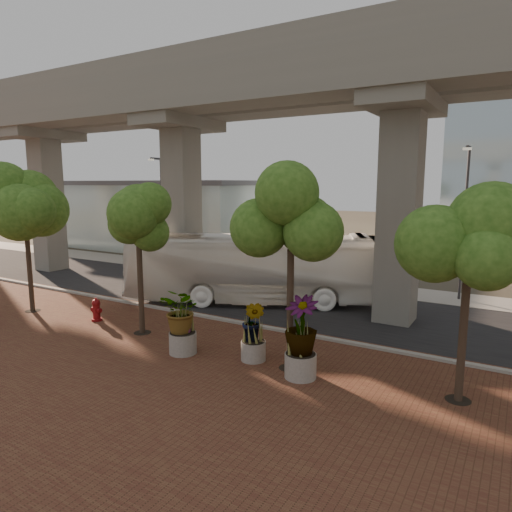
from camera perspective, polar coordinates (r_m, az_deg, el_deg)
The scene contains 18 objects.
ground at distance 21.81m, azimuth -0.05°, elevation -7.09°, with size 160.00×160.00×0.00m, color #373228.
brick_plaza at distance 15.84m, azimuth -15.42°, elevation -13.68°, with size 70.00×13.00×0.06m, color brown.
asphalt_road at distance 23.48m, azimuth 2.45°, elevation -5.87°, with size 90.00×8.00×0.04m, color black.
curb_strip at distance 20.16m, azimuth -2.98°, elevation -8.22°, with size 70.00×0.25×0.16m, color #9B9790.
far_sidewalk at distance 28.31m, azimuth 7.73°, elevation -3.33°, with size 90.00×3.00×0.06m, color #9B9790.
transit_viaduct at distance 22.72m, azimuth 2.58°, elevation 12.13°, with size 72.00×5.60×12.40m.
station_pavilion at distance 45.90m, azimuth -11.46°, elevation 5.33°, with size 23.00×13.00×6.30m.
transit_bus at distance 23.20m, azimuth -0.03°, elevation -1.49°, with size 3.06×13.02×3.63m, color white.
fire_hydrant at distance 21.44m, azimuth -19.33°, elevation -6.36°, with size 0.52×0.46×1.03m.
planter_front at distance 16.44m, azimuth -9.22°, elevation -7.14°, with size 2.18×2.18×2.39m.
planter_right at distance 14.28m, azimuth 5.65°, elevation -9.06°, with size 2.44×2.44×2.60m.
planter_left at distance 15.67m, azimuth -0.34°, elevation -8.54°, with size 1.90×1.90×2.09m.
street_tree_far_west at distance 23.60m, azimuth -26.96°, elevation 5.50°, with size 3.96×3.96×6.77m.
street_tree_near_west at distance 18.47m, azimuth -14.54°, elevation 3.95°, with size 3.14×3.14×5.91m.
street_tree_near_east at distance 14.32m, azimuth 4.42°, elevation 4.80°, with size 3.50×3.50×6.57m.
street_tree_far_east at distance 13.35m, azimuth 25.13°, elevation 1.26°, with size 3.58×3.58×6.05m.
streetlamp_west at distance 34.21m, azimuth -11.81°, elevation 6.39°, with size 0.39×1.14×7.84m.
streetlamp_east at distance 25.59m, azimuth 24.64°, elevation 4.92°, with size 0.39×1.14×7.84m.
Camera 1 is at (10.68, -18.01, 6.07)m, focal length 32.00 mm.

